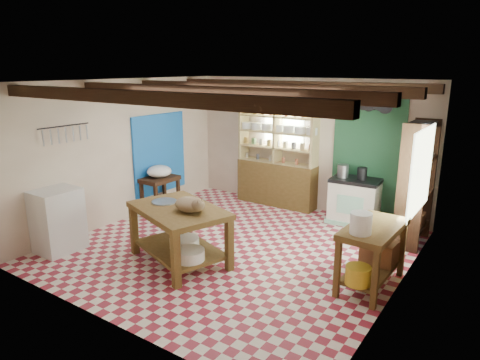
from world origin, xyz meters
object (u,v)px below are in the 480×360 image
Objects in this scene: stove at (354,201)px; cat at (190,204)px; right_counter at (372,256)px; white_cabinet at (58,220)px; work_table at (180,235)px; prep_table at (160,195)px.

cat is at bearing -116.88° from stove.
right_counter is at bearing 30.25° from cat.
right_counter is (4.40, 1.62, -0.08)m from white_cabinet.
stove is (1.57, 3.01, 0.00)m from work_table.
stove is at bearing 117.20° from right_counter.
work_table is 3.18× the size of cat.
prep_table is (-1.81, 1.45, -0.06)m from work_table.
white_cabinet is at bearing -135.58° from stove.
white_cabinet is 0.85× the size of right_counter.
cat is (2.09, 0.73, 0.45)m from white_cabinet.
cat is at bearing -156.65° from right_counter.
stove is 0.87× the size of white_cabinet.
work_table is 2.33m from prep_table.
right_counter is at bearing -68.69° from stove.
cat reaches higher than prep_table.
white_cabinet is 2.25m from cat.
cat reaches higher than work_table.
stove is at bearing 75.91° from cat.
right_counter is 2.53m from cat.
stove reaches higher than right_counter.
right_counter reaches higher than work_table.
right_counter is (1.00, -2.16, -0.00)m from stove.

